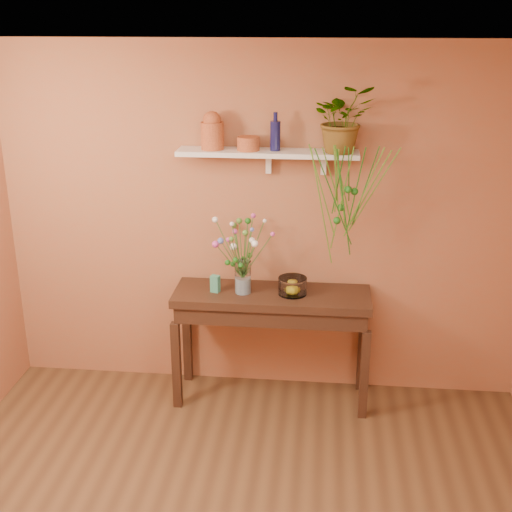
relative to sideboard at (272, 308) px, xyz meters
name	(u,v)px	position (x,y,z in m)	size (l,w,h in m)	color
room	(223,345)	(-0.10, -1.74, 0.59)	(4.04, 4.04, 2.70)	brown
sideboard	(272,308)	(0.00, 0.00, 0.00)	(1.47, 0.47, 0.89)	#3A2215
wall_shelf	(269,153)	(-0.04, 0.13, 1.15)	(1.30, 0.24, 0.19)	white
terracotta_jug	(212,131)	(-0.45, 0.13, 1.30)	(0.21, 0.21, 0.27)	#C05F34
terracotta_pot	(248,144)	(-0.19, 0.11, 1.22)	(0.16, 0.16, 0.10)	#C05F34
blue_bottle	(275,135)	(0.00, 0.13, 1.28)	(0.08, 0.08, 0.27)	#141446
spider_plant	(343,119)	(0.47, 0.10, 1.41)	(0.42, 0.37, 0.47)	#1E6118
plant_fronds	(345,195)	(0.51, -0.05, 0.91)	(0.62, 0.27, 0.87)	#1E6118
glass_vase	(243,279)	(-0.22, -0.02, 0.24)	(0.12, 0.12, 0.25)	white
bouquet	(239,242)	(-0.24, -0.03, 0.53)	(0.48, 0.49, 0.45)	#386B28
glass_bowl	(292,286)	(0.15, -0.01, 0.19)	(0.21, 0.21, 0.13)	white
lemon	(292,289)	(0.15, -0.01, 0.17)	(0.08, 0.08, 0.08)	yellow
carton	(215,284)	(-0.42, -0.03, 0.19)	(0.06, 0.05, 0.13)	teal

